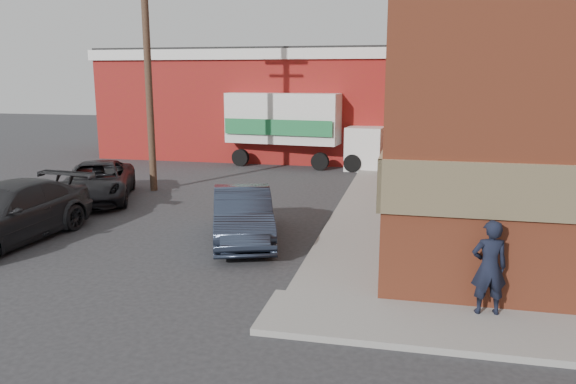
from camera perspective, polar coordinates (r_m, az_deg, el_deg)
The scene contains 9 objects.
ground at distance 11.23m, azimuth 1.28°, elevation -10.65°, with size 90.00×90.00×0.00m, color #28282B.
sidewalk_west at distance 19.69m, azimuth 8.23°, elevation -0.71°, with size 1.80×18.00×0.12m, color gray.
warehouse at distance 31.26m, azimuth -2.21°, elevation 9.11°, with size 16.30×8.30×5.60m.
utility_pole at distance 21.42m, azimuth -14.07°, elevation 12.70°, with size 2.00×0.26×9.00m.
man at distance 10.55m, azimuth 19.75°, elevation -7.21°, with size 0.63×0.41×1.72m, color black.
sedan at distance 14.71m, azimuth -4.62°, elevation -2.37°, with size 1.47×4.22×1.39m, color #273042.
suv_a at distance 20.52m, azimuth -18.80°, elevation 1.01°, with size 2.21×4.79×1.33m, color black.
suv_b at distance 16.25m, azimuth -26.86°, elevation -2.01°, with size 2.14×5.27×1.53m, color #272729.
box_truck at distance 26.75m, azimuth 1.11°, elevation 6.89°, with size 7.17×2.75×3.45m.
Camera 1 is at (2.05, -10.17, 4.30)m, focal length 35.00 mm.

